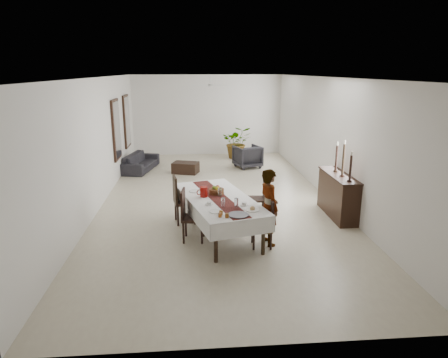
% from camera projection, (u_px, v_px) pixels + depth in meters
% --- Properties ---
extents(floor, '(6.00, 12.00, 0.00)m').
position_uv_depth(floor, '(217.00, 199.00, 10.81)').
color(floor, beige).
rests_on(floor, ground).
extents(ceiling, '(6.00, 12.00, 0.02)m').
position_uv_depth(ceiling, '(216.00, 77.00, 9.97)').
color(ceiling, white).
rests_on(ceiling, wall_back).
extents(wall_back, '(6.00, 0.02, 3.20)m').
position_uv_depth(wall_back, '(207.00, 115.00, 16.16)').
color(wall_back, white).
rests_on(wall_back, floor).
extents(wall_front, '(6.00, 0.02, 3.20)m').
position_uv_depth(wall_front, '(250.00, 229.00, 4.62)').
color(wall_front, white).
rests_on(wall_front, floor).
extents(wall_left, '(0.02, 12.00, 3.20)m').
position_uv_depth(wall_left, '(99.00, 142.00, 10.15)').
color(wall_left, white).
rests_on(wall_left, floor).
extents(wall_right, '(0.02, 12.00, 3.20)m').
position_uv_depth(wall_right, '(329.00, 139.00, 10.63)').
color(wall_right, white).
rests_on(wall_right, floor).
extents(dining_table_top, '(1.70, 2.75, 0.05)m').
position_uv_depth(dining_table_top, '(218.00, 199.00, 8.31)').
color(dining_table_top, black).
rests_on(dining_table_top, table_leg_fl).
extents(table_leg_fl, '(0.09, 0.09, 0.75)m').
position_uv_depth(table_leg_fl, '(216.00, 243.00, 7.16)').
color(table_leg_fl, black).
rests_on(table_leg_fl, floor).
extents(table_leg_fr, '(0.09, 0.09, 0.75)m').
position_uv_depth(table_leg_fr, '(263.00, 236.00, 7.47)').
color(table_leg_fr, black).
rests_on(table_leg_fr, floor).
extents(table_leg_bl, '(0.09, 0.09, 0.75)m').
position_uv_depth(table_leg_bl, '(183.00, 202.00, 9.36)').
color(table_leg_bl, black).
rests_on(table_leg_bl, floor).
extents(table_leg_br, '(0.09, 0.09, 0.75)m').
position_uv_depth(table_leg_br, '(220.00, 198.00, 9.67)').
color(table_leg_br, black).
rests_on(table_leg_br, floor).
extents(tablecloth_top, '(1.94, 2.99, 0.01)m').
position_uv_depth(tablecloth_top, '(218.00, 198.00, 8.30)').
color(tablecloth_top, white).
rests_on(tablecloth_top, dining_table_top).
extents(tablecloth_drape_left, '(0.73, 2.66, 0.32)m').
position_uv_depth(tablecloth_drape_left, '(189.00, 208.00, 8.14)').
color(tablecloth_drape_left, white).
rests_on(tablecloth_drape_left, dining_table_top).
extents(tablecloth_drape_right, '(0.73, 2.66, 0.32)m').
position_uv_depth(tablecloth_drape_right, '(246.00, 202.00, 8.55)').
color(tablecloth_drape_right, white).
rests_on(tablecloth_drape_right, dining_table_top).
extents(tablecloth_drape_near, '(1.22, 0.34, 0.32)m').
position_uv_depth(tablecloth_drape_near, '(244.00, 229.00, 7.10)').
color(tablecloth_drape_near, white).
rests_on(tablecloth_drape_near, dining_table_top).
extents(tablecloth_drape_far, '(1.22, 0.34, 0.32)m').
position_uv_depth(tablecloth_drape_far, '(200.00, 187.00, 9.59)').
color(tablecloth_drape_far, white).
rests_on(tablecloth_drape_far, dining_table_top).
extents(table_runner, '(1.06, 2.67, 0.00)m').
position_uv_depth(table_runner, '(218.00, 197.00, 8.30)').
color(table_runner, maroon).
rests_on(table_runner, tablecloth_top).
extents(red_pitcher, '(0.20, 0.20, 0.21)m').
position_uv_depth(red_pitcher, '(204.00, 192.00, 8.33)').
color(red_pitcher, maroon).
rests_on(red_pitcher, tablecloth_top).
extents(pitcher_handle, '(0.13, 0.05, 0.13)m').
position_uv_depth(pitcher_handle, '(200.00, 192.00, 8.30)').
color(pitcher_handle, maroon).
rests_on(pitcher_handle, red_pitcher).
extents(wine_glass_near, '(0.07, 0.07, 0.18)m').
position_uv_depth(wine_glass_near, '(236.00, 203.00, 7.69)').
color(wine_glass_near, white).
rests_on(wine_glass_near, tablecloth_top).
extents(wine_glass_mid, '(0.07, 0.07, 0.18)m').
position_uv_depth(wine_glass_mid, '(223.00, 203.00, 7.71)').
color(wine_glass_mid, white).
rests_on(wine_glass_mid, tablecloth_top).
extents(wine_glass_far, '(0.07, 0.07, 0.18)m').
position_uv_depth(wine_glass_far, '(220.00, 192.00, 8.34)').
color(wine_glass_far, silver).
rests_on(wine_glass_far, tablecloth_top).
extents(teacup_right, '(0.10, 0.10, 0.06)m').
position_uv_depth(teacup_right, '(244.00, 204.00, 7.82)').
color(teacup_right, white).
rests_on(teacup_right, saucer_right).
extents(saucer_right, '(0.16, 0.16, 0.01)m').
position_uv_depth(saucer_right, '(244.00, 205.00, 7.82)').
color(saucer_right, white).
rests_on(saucer_right, tablecloth_top).
extents(teacup_left, '(0.10, 0.10, 0.06)m').
position_uv_depth(teacup_left, '(209.00, 203.00, 7.85)').
color(teacup_left, white).
rests_on(teacup_left, saucer_left).
extents(saucer_left, '(0.16, 0.16, 0.01)m').
position_uv_depth(saucer_left, '(209.00, 204.00, 7.85)').
color(saucer_left, silver).
rests_on(saucer_left, tablecloth_top).
extents(plate_near_right, '(0.26, 0.26, 0.02)m').
position_uv_depth(plate_near_right, '(252.00, 210.00, 7.54)').
color(plate_near_right, white).
rests_on(plate_near_right, tablecloth_top).
extents(bread_near_right, '(0.10, 0.10, 0.10)m').
position_uv_depth(bread_near_right, '(252.00, 208.00, 7.53)').
color(bread_near_right, tan).
rests_on(bread_near_right, plate_near_right).
extents(plate_near_left, '(0.26, 0.26, 0.02)m').
position_uv_depth(plate_near_left, '(216.00, 211.00, 7.47)').
color(plate_near_left, white).
rests_on(plate_near_left, tablecloth_top).
extents(plate_far_left, '(0.26, 0.26, 0.02)m').
position_uv_depth(plate_far_left, '(195.00, 191.00, 8.72)').
color(plate_far_left, white).
rests_on(plate_far_left, tablecloth_top).
extents(serving_tray, '(0.38, 0.38, 0.02)m').
position_uv_depth(serving_tray, '(238.00, 215.00, 7.28)').
color(serving_tray, '#3D3D42').
rests_on(serving_tray, tablecloth_top).
extents(jam_jar_a, '(0.07, 0.07, 0.08)m').
position_uv_depth(jam_jar_a, '(227.00, 215.00, 7.17)').
color(jam_jar_a, brown).
rests_on(jam_jar_a, tablecloth_top).
extents(jam_jar_b, '(0.07, 0.07, 0.08)m').
position_uv_depth(jam_jar_b, '(220.00, 215.00, 7.19)').
color(jam_jar_b, '#8D4514').
rests_on(jam_jar_b, tablecloth_top).
extents(jam_jar_c, '(0.07, 0.07, 0.08)m').
position_uv_depth(jam_jar_c, '(221.00, 213.00, 7.30)').
color(jam_jar_c, '#905114').
rests_on(jam_jar_c, tablecloth_top).
extents(fruit_basket, '(0.32, 0.32, 0.11)m').
position_uv_depth(fruit_basket, '(217.00, 191.00, 8.54)').
color(fruit_basket, brown).
rests_on(fruit_basket, tablecloth_top).
extents(fruit_red, '(0.10, 0.10, 0.10)m').
position_uv_depth(fruit_red, '(218.00, 187.00, 8.55)').
color(fruit_red, '#A11E10').
rests_on(fruit_red, fruit_basket).
extents(fruit_green, '(0.09, 0.09, 0.09)m').
position_uv_depth(fruit_green, '(214.00, 188.00, 8.54)').
color(fruit_green, olive).
rests_on(fruit_green, fruit_basket).
extents(fruit_yellow, '(0.09, 0.09, 0.09)m').
position_uv_depth(fruit_yellow, '(217.00, 188.00, 8.48)').
color(fruit_yellow, yellow).
rests_on(fruit_yellow, fruit_basket).
extents(chair_right_near_seat, '(0.43, 0.43, 0.05)m').
position_uv_depth(chair_right_near_seat, '(262.00, 226.00, 7.81)').
color(chair_right_near_seat, black).
rests_on(chair_right_near_seat, chair_right_near_leg_fl).
extents(chair_right_near_leg_fl, '(0.04, 0.04, 0.40)m').
position_uv_depth(chair_right_near_leg_fl, '(271.00, 240.00, 7.71)').
color(chair_right_near_leg_fl, black).
rests_on(chair_right_near_leg_fl, floor).
extents(chair_right_near_leg_fr, '(0.04, 0.04, 0.40)m').
position_uv_depth(chair_right_near_leg_fr, '(269.00, 233.00, 8.03)').
color(chair_right_near_leg_fr, black).
rests_on(chair_right_near_leg_fr, floor).
extents(chair_right_near_leg_bl, '(0.04, 0.04, 0.40)m').
position_uv_depth(chair_right_near_leg_bl, '(254.00, 240.00, 7.70)').
color(chair_right_near_leg_bl, black).
rests_on(chair_right_near_leg_bl, floor).
extents(chair_right_near_leg_br, '(0.04, 0.04, 0.40)m').
position_uv_depth(chair_right_near_leg_br, '(252.00, 233.00, 8.03)').
color(chair_right_near_leg_br, black).
rests_on(chair_right_near_leg_br, floor).
extents(chair_right_near_back, '(0.06, 0.41, 0.52)m').
position_uv_depth(chair_right_near_back, '(272.00, 213.00, 7.74)').
color(chair_right_near_back, black).
rests_on(chair_right_near_back, chair_right_near_seat).
extents(chair_right_far_seat, '(0.44, 0.44, 0.05)m').
position_uv_depth(chair_right_far_seat, '(256.00, 199.00, 9.43)').
color(chair_right_far_seat, black).
rests_on(chair_right_far_seat, chair_right_far_leg_fl).
extents(chair_right_far_leg_fl, '(0.04, 0.04, 0.41)m').
position_uv_depth(chair_right_far_leg_fl, '(264.00, 210.00, 9.33)').
color(chair_right_far_leg_fl, black).
rests_on(chair_right_far_leg_fl, floor).
extents(chair_right_far_leg_fr, '(0.04, 0.04, 0.41)m').
position_uv_depth(chair_right_far_leg_fr, '(262.00, 206.00, 9.66)').
color(chair_right_far_leg_fr, black).
rests_on(chair_right_far_leg_fr, floor).
extents(chair_right_far_leg_bl, '(0.04, 0.04, 0.41)m').
position_uv_depth(chair_right_far_leg_bl, '(250.00, 210.00, 9.33)').
color(chair_right_far_leg_bl, black).
rests_on(chair_right_far_leg_bl, floor).
extents(chair_right_far_leg_br, '(0.04, 0.04, 0.41)m').
position_uv_depth(chair_right_far_leg_br, '(249.00, 206.00, 9.65)').
color(chair_right_far_leg_br, black).
rests_on(chair_right_far_leg_br, floor).
extents(chair_right_far_back, '(0.07, 0.41, 0.52)m').
position_uv_depth(chair_right_far_back, '(264.00, 188.00, 9.36)').
color(chair_right_far_back, black).
rests_on(chair_right_far_back, chair_right_far_seat).
extents(chair_left_near_seat, '(0.50, 0.50, 0.05)m').
position_uv_depth(chair_left_near_seat, '(193.00, 218.00, 8.09)').
color(chair_left_near_seat, black).
rests_on(chair_left_near_seat, chair_left_near_leg_fl).
extents(chair_left_near_leg_fl, '(0.05, 0.05, 0.45)m').
position_uv_depth(chair_left_near_leg_fl, '(186.00, 226.00, 8.34)').
color(chair_left_near_leg_fl, black).
rests_on(chair_left_near_leg_fl, floor).
extents(chair_left_near_leg_fr, '(0.05, 0.05, 0.45)m').
position_uv_depth(chair_left_near_leg_fr, '(183.00, 233.00, 7.98)').
color(chair_left_near_leg_fr, black).
rests_on(chair_left_near_leg_fr, floor).
extents(chair_left_near_leg_bl, '(0.05, 0.05, 0.45)m').
position_uv_depth(chair_left_near_leg_bl, '(203.00, 226.00, 8.32)').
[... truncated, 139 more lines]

